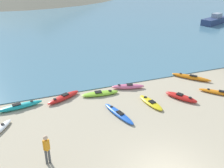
% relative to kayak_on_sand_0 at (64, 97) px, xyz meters
% --- Properties ---
extents(bay_water, '(160.00, 70.00, 0.06)m').
position_rel_kayak_on_sand_0_xyz_m(bay_water, '(3.20, 35.76, -0.14)').
color(bay_water, teal).
rests_on(bay_water, ground_plane).
extents(kayak_on_sand_0, '(2.93, 1.95, 0.38)m').
position_rel_kayak_on_sand_0_xyz_m(kayak_on_sand_0, '(0.00, 0.00, 0.00)').
color(kayak_on_sand_0, red).
rests_on(kayak_on_sand_0, ground_plane).
extents(kayak_on_sand_1, '(2.71, 2.76, 0.31)m').
position_rel_kayak_on_sand_0_xyz_m(kayak_on_sand_1, '(11.79, -3.65, -0.03)').
color(kayak_on_sand_1, orange).
rests_on(kayak_on_sand_1, ground_plane).
extents(kayak_on_sand_2, '(1.05, 2.69, 0.29)m').
position_rel_kayak_on_sand_0_xyz_m(kayak_on_sand_2, '(5.87, -3.08, -0.04)').
color(kayak_on_sand_2, yellow).
rests_on(kayak_on_sand_2, ground_plane).
extents(kayak_on_sand_3, '(2.78, 1.40, 0.40)m').
position_rel_kayak_on_sand_0_xyz_m(kayak_on_sand_3, '(5.38, -0.05, 0.01)').
color(kayak_on_sand_3, '#E5668C').
rests_on(kayak_on_sand_3, ground_plane).
extents(kayak_on_sand_4, '(1.29, 3.30, 0.30)m').
position_rel_kayak_on_sand_0_xyz_m(kayak_on_sand_4, '(3.06, -3.66, -0.04)').
color(kayak_on_sand_4, blue).
rests_on(kayak_on_sand_4, ground_plane).
extents(kayak_on_sand_6, '(3.36, 1.08, 0.39)m').
position_rel_kayak_on_sand_0_xyz_m(kayak_on_sand_6, '(-3.26, -0.24, 0.01)').
color(kayak_on_sand_6, teal).
rests_on(kayak_on_sand_6, ground_plane).
extents(kayak_on_sand_7, '(3.02, 1.08, 0.32)m').
position_rel_kayak_on_sand_0_xyz_m(kayak_on_sand_7, '(2.83, -0.35, -0.03)').
color(kayak_on_sand_7, '#8CCC2D').
rests_on(kayak_on_sand_7, ground_plane).
extents(kayak_on_sand_8, '(1.92, 2.61, 0.41)m').
position_rel_kayak_on_sand_0_xyz_m(kayak_on_sand_8, '(8.41, -3.20, 0.01)').
color(kayak_on_sand_8, red).
rests_on(kayak_on_sand_8, ground_plane).
extents(kayak_on_sand_9, '(2.72, 3.05, 0.38)m').
position_rel_kayak_on_sand_0_xyz_m(kayak_on_sand_9, '(11.48, -0.30, 0.00)').
color(kayak_on_sand_9, orange).
rests_on(kayak_on_sand_9, ground_plane).
extents(person_near_foreground, '(0.35, 0.31, 1.74)m').
position_rel_kayak_on_sand_0_xyz_m(person_near_foreground, '(-2.17, -6.73, 0.83)').
color(person_near_foreground, '#4C4C4C').
rests_on(person_near_foreground, ground_plane).
extents(moored_boat_0, '(5.94, 3.72, 1.70)m').
position_rel_kayak_on_sand_0_xyz_m(moored_boat_0, '(29.15, 17.40, 0.49)').
color(moored_boat_0, navy).
rests_on(moored_boat_0, bay_water).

